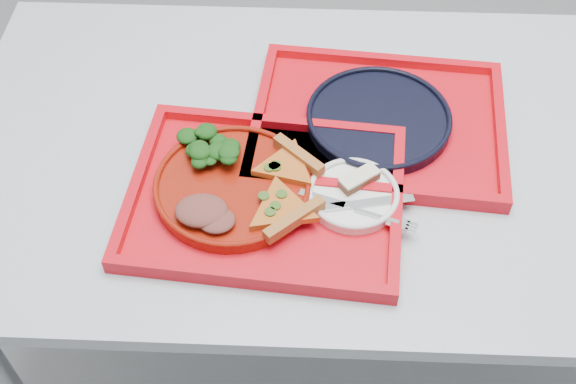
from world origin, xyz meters
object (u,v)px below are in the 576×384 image
object	(u,v)px
tray_main	(266,199)
navy_plate	(379,120)
dinner_plate	(233,187)
tray_far	(378,125)
dessert_bar	(359,179)

from	to	relation	value
tray_main	navy_plate	bearing A→B (deg)	48.13
dinner_plate	tray_far	bearing A→B (deg)	34.37
navy_plate	dessert_bar	distance (m)	0.16
tray_far	navy_plate	distance (m)	0.01
tray_main	tray_far	size ratio (longest dim) A/B	1.00
dinner_plate	navy_plate	xyz separation A→B (m)	(0.25, 0.17, -0.00)
dessert_bar	tray_far	bearing A→B (deg)	38.70
tray_far	dinner_plate	bearing A→B (deg)	-140.46
navy_plate	dessert_bar	size ratio (longest dim) A/B	3.65
tray_main	dinner_plate	xyz separation A→B (m)	(-0.06, 0.01, 0.02)
tray_main	dessert_bar	bearing A→B (deg)	14.04
dinner_plate	navy_plate	distance (m)	0.30
tray_main	dessert_bar	xyz separation A→B (m)	(0.15, 0.02, 0.03)
dinner_plate	dessert_bar	world-z (taller)	dessert_bar
tray_far	dinner_plate	world-z (taller)	dinner_plate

